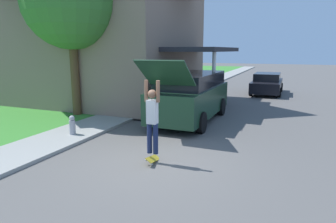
{
  "coord_description": "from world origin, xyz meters",
  "views": [
    {
      "loc": [
        3.21,
        -6.7,
        2.85
      ],
      "look_at": [
        -0.17,
        1.49,
        1.03
      ],
      "focal_mm": 32.0,
      "sensor_mm": 36.0,
      "label": 1
    }
  ],
  "objects_px": {
    "suv_parked": "(191,96)",
    "car_down_street": "(267,83)",
    "fire_hydrant": "(72,125)",
    "skateboarder": "(152,117)",
    "skateboard": "(153,159)",
    "lawn_tree_near": "(70,1)"
  },
  "relations": [
    {
      "from": "suv_parked",
      "to": "car_down_street",
      "type": "relative_size",
      "value": 1.28
    },
    {
      "from": "suv_parked",
      "to": "fire_hydrant",
      "type": "distance_m",
      "value": 4.78
    },
    {
      "from": "car_down_street",
      "to": "skateboarder",
      "type": "bearing_deg",
      "value": -96.67
    },
    {
      "from": "suv_parked",
      "to": "skateboard",
      "type": "xyz_separation_m",
      "value": [
        0.55,
        -4.79,
        -0.95
      ]
    },
    {
      "from": "fire_hydrant",
      "to": "skateboarder",
      "type": "bearing_deg",
      "value": -17.38
    },
    {
      "from": "suv_parked",
      "to": "lawn_tree_near",
      "type": "bearing_deg",
      "value": -168.04
    },
    {
      "from": "skateboard",
      "to": "lawn_tree_near",
      "type": "bearing_deg",
      "value": 145.49
    },
    {
      "from": "lawn_tree_near",
      "to": "skateboard",
      "type": "height_order",
      "value": "lawn_tree_near"
    },
    {
      "from": "car_down_street",
      "to": "skateboard",
      "type": "height_order",
      "value": "car_down_street"
    },
    {
      "from": "suv_parked",
      "to": "skateboarder",
      "type": "bearing_deg",
      "value": -83.39
    },
    {
      "from": "lawn_tree_near",
      "to": "suv_parked",
      "type": "relative_size",
      "value": 1.15
    },
    {
      "from": "skateboard",
      "to": "fire_hydrant",
      "type": "bearing_deg",
      "value": 163.17
    },
    {
      "from": "skateboarder",
      "to": "lawn_tree_near",
      "type": "bearing_deg",
      "value": 145.26
    },
    {
      "from": "skateboarder",
      "to": "fire_hydrant",
      "type": "distance_m",
      "value": 3.72
    },
    {
      "from": "lawn_tree_near",
      "to": "car_down_street",
      "type": "height_order",
      "value": "lawn_tree_near"
    },
    {
      "from": "car_down_street",
      "to": "fire_hydrant",
      "type": "xyz_separation_m",
      "value": [
        -5.12,
        -13.12,
        -0.27
      ]
    },
    {
      "from": "car_down_street",
      "to": "skateboard",
      "type": "xyz_separation_m",
      "value": [
        -1.67,
        -14.16,
        -0.59
      ]
    },
    {
      "from": "lawn_tree_near",
      "to": "skateboarder",
      "type": "height_order",
      "value": "lawn_tree_near"
    },
    {
      "from": "skateboarder",
      "to": "fire_hydrant",
      "type": "height_order",
      "value": "skateboarder"
    },
    {
      "from": "lawn_tree_near",
      "to": "skateboard",
      "type": "xyz_separation_m",
      "value": [
        5.46,
        -3.75,
        -4.71
      ]
    },
    {
      "from": "lawn_tree_near",
      "to": "skateboard",
      "type": "bearing_deg",
      "value": -34.51
    },
    {
      "from": "skateboarder",
      "to": "fire_hydrant",
      "type": "xyz_separation_m",
      "value": [
        -3.46,
        1.08,
        -0.81
      ]
    }
  ]
}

